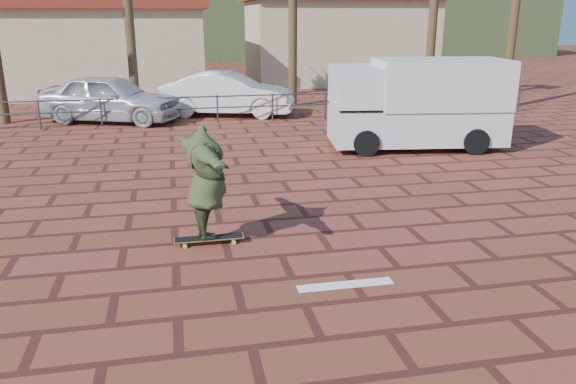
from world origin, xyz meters
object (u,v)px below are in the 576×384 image
(longboard, at_px, (209,238))
(skateboarder, at_px, (206,183))
(campervan, at_px, (418,102))
(car_white, at_px, (228,94))
(car_silver, at_px, (110,98))

(longboard, height_order, skateboarder, skateboarder)
(longboard, xyz_separation_m, skateboarder, (-0.00, 0.00, 0.98))
(campervan, xyz_separation_m, car_white, (-4.79, 6.68, -0.51))
(longboard, relative_size, campervan, 0.23)
(campervan, distance_m, car_white, 8.23)
(longboard, height_order, car_silver, car_silver)
(skateboarder, height_order, car_white, skateboarder)
(skateboarder, height_order, campervan, campervan)
(skateboarder, bearing_deg, car_white, -20.17)
(car_white, bearing_deg, skateboarder, -170.07)
(longboard, xyz_separation_m, car_silver, (-2.65, 12.27, 0.76))
(skateboarder, height_order, car_silver, skateboarder)
(campervan, xyz_separation_m, car_silver, (-9.08, 6.15, -0.47))
(campervan, height_order, car_silver, campervan)
(longboard, bearing_deg, car_silver, 101.76)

